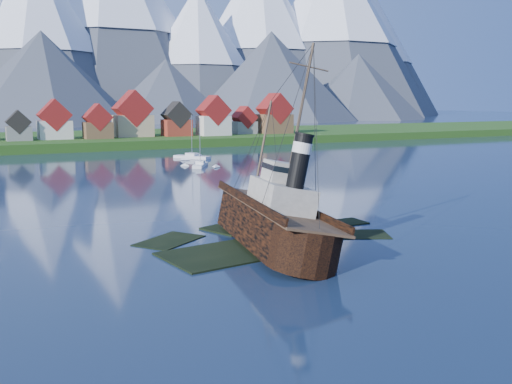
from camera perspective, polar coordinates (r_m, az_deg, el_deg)
name	(u,v)px	position (r m, az deg, el deg)	size (l,w,h in m)	color
ground	(261,244)	(65.80, 0.48, -5.19)	(1400.00, 1400.00, 0.00)	#16253F
shoal	(266,241)	(68.53, 0.98, -4.91)	(31.71, 21.24, 1.14)	black
shore_bank	(56,144)	(229.14, -19.41, 4.53)	(600.00, 80.00, 3.20)	#1B4213
seawall	(72,152)	(191.63, -17.92, 3.80)	(600.00, 2.50, 2.00)	#3F3D38
tugboat_wreck	(261,218)	(65.44, 0.55, -2.58)	(7.00, 30.17, 23.91)	black
sailboat_d	(200,166)	(142.92, -5.59, 2.65)	(6.84, 9.04, 12.58)	silver
sailboat_e	(192,157)	(163.75, -6.41, 3.46)	(8.67, 10.73, 12.93)	silver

